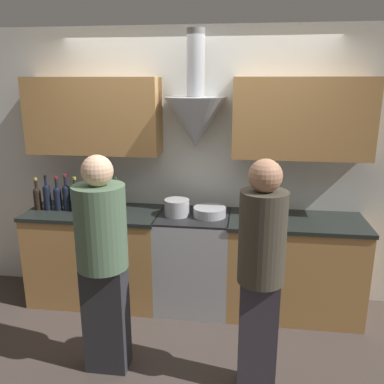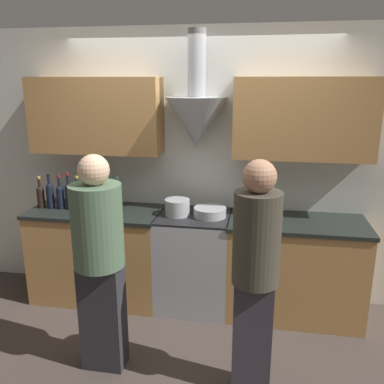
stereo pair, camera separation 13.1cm
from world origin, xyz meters
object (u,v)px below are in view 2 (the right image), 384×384
object	(u,v)px
wine_bottle_4	(78,197)
person_foreground_right	(255,269)
stove_range	(194,260)
wine_bottle_6	(99,197)
person_foreground_left	(99,256)
stock_pot	(177,207)
wine_bottle_1	(50,194)
wine_bottle_2	(60,196)
wine_bottle_5	(88,197)
orange_fruit	(246,208)
wine_bottle_8	(118,198)
wine_bottle_0	(41,195)
wine_bottle_3	(69,195)
wine_bottle_7	(109,199)
mixing_bowl	(210,212)

from	to	relation	value
wine_bottle_4	person_foreground_right	size ratio (longest dim) A/B	0.20
stove_range	wine_bottle_6	world-z (taller)	wine_bottle_6
person_foreground_left	stock_pot	bearing A→B (deg)	68.66
wine_bottle_1	wine_bottle_2	distance (m)	0.10
wine_bottle_6	wine_bottle_1	bearing A→B (deg)	-177.51
stock_pot	wine_bottle_5	bearing A→B (deg)	-179.83
wine_bottle_4	orange_fruit	distance (m)	1.60
wine_bottle_6	orange_fruit	distance (m)	1.40
wine_bottle_8	stove_range	bearing A→B (deg)	1.23
stock_pot	wine_bottle_8	bearing A→B (deg)	179.25
person_foreground_right	wine_bottle_1	bearing A→B (deg)	152.89
wine_bottle_0	wine_bottle_3	bearing A→B (deg)	2.64
wine_bottle_0	stock_pot	distance (m)	1.36
wine_bottle_2	person_foreground_right	distance (m)	2.15
wine_bottle_4	stock_pot	bearing A→B (deg)	0.37
wine_bottle_4	stock_pot	world-z (taller)	wine_bottle_4
wine_bottle_2	person_foreground_left	world-z (taller)	person_foreground_left
wine_bottle_3	person_foreground_right	size ratio (longest dim) A/B	0.21
wine_bottle_0	person_foreground_right	xyz separation A→B (m)	(2.09, -1.02, -0.11)
wine_bottle_3	wine_bottle_7	size ratio (longest dim) A/B	1.13
mixing_bowl	wine_bottle_3	bearing A→B (deg)	-179.77
stove_range	wine_bottle_0	world-z (taller)	wine_bottle_0
wine_bottle_4	orange_fruit	xyz separation A→B (m)	(1.58, 0.21, -0.10)
wine_bottle_2	stock_pot	xyz separation A→B (m)	(1.15, -0.00, -0.05)
orange_fruit	person_foreground_right	bearing A→B (deg)	-84.43
wine_bottle_0	wine_bottle_1	xyz separation A→B (m)	(0.10, 0.00, 0.02)
wine_bottle_7	mixing_bowl	xyz separation A→B (m)	(0.96, 0.02, -0.08)
stove_range	wine_bottle_6	size ratio (longest dim) A/B	2.96
wine_bottle_0	wine_bottle_1	bearing A→B (deg)	1.29
wine_bottle_0	wine_bottle_3	xyz separation A→B (m)	(0.29, 0.01, 0.02)
wine_bottle_7	wine_bottle_8	bearing A→B (deg)	6.86
person_foreground_left	person_foreground_right	xyz separation A→B (m)	(1.11, -0.07, 0.02)
wine_bottle_1	orange_fruit	bearing A→B (deg)	6.13
wine_bottle_4	person_foreground_right	world-z (taller)	person_foreground_right
stove_range	wine_bottle_0	size ratio (longest dim) A/B	2.94
mixing_bowl	wine_bottle_2	bearing A→B (deg)	-179.53
wine_bottle_2	wine_bottle_5	world-z (taller)	wine_bottle_2
wine_bottle_0	wine_bottle_5	world-z (taller)	wine_bottle_5
wine_bottle_3	orange_fruit	xyz separation A→B (m)	(1.68, 0.19, -0.11)
wine_bottle_0	wine_bottle_4	bearing A→B (deg)	-0.39
wine_bottle_4	wine_bottle_7	size ratio (longest dim) A/B	1.06
mixing_bowl	person_foreground_left	size ratio (longest dim) A/B	0.18
wine_bottle_4	stock_pot	distance (m)	0.97
stove_range	person_foreground_left	bearing A→B (deg)	-118.16
person_foreground_right	stove_range	bearing A→B (deg)	119.26
mixing_bowl	person_foreground_right	world-z (taller)	person_foreground_right
wine_bottle_1	mixing_bowl	bearing A→B (deg)	0.61
wine_bottle_7	wine_bottle_8	world-z (taller)	wine_bottle_8
wine_bottle_5	mixing_bowl	xyz separation A→B (m)	(1.16, 0.02, -0.09)
wine_bottle_1	wine_bottle_5	distance (m)	0.39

